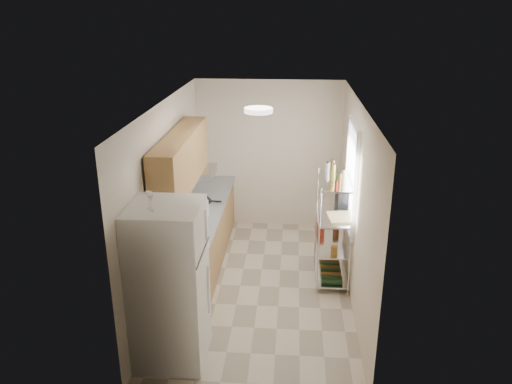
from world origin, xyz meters
TOP-DOWN VIEW (x-y plane):
  - room at (0.00, 0.00)m, footprint 2.52×4.42m
  - counter_run at (-0.92, 0.44)m, footprint 0.63×3.51m
  - upper_cabinets at (-1.05, 0.10)m, footprint 0.33×2.20m
  - range_hood at (-1.00, 0.90)m, footprint 0.50×0.60m
  - window at (1.23, 0.35)m, footprint 0.06×1.00m
  - bakers_rack at (1.00, 0.30)m, footprint 0.45×0.90m
  - ceiling_dome at (0.00, -0.30)m, footprint 0.34×0.34m
  - refrigerator at (-0.87, -1.56)m, footprint 0.75×0.75m
  - wine_glass_a at (-0.99, -1.65)m, footprint 0.06×0.06m
  - wine_glass_b at (-0.95, -1.71)m, footprint 0.06×0.06m
  - rice_cooker at (-0.90, 0.38)m, footprint 0.28×0.28m
  - frying_pan_large at (-1.00, 0.95)m, footprint 0.35×0.35m
  - frying_pan_small at (-0.91, 0.90)m, footprint 0.22×0.22m
  - cutting_board at (1.08, 0.17)m, footprint 0.36×0.44m
  - espresso_machine at (1.14, 0.58)m, footprint 0.18×0.25m
  - storage_bag at (0.86, 0.63)m, footprint 0.11×0.14m

SIDE VIEW (x-z plane):
  - counter_run at x=-0.92m, z-range 0.00..0.90m
  - storage_bag at x=0.86m, z-range 0.56..0.72m
  - refrigerator at x=-0.87m, z-range 0.00..1.83m
  - frying_pan_small at x=-0.91m, z-range 0.90..0.94m
  - frying_pan_large at x=-1.00m, z-range 0.90..0.95m
  - rice_cooker at x=-0.90m, z-range 0.90..1.13m
  - cutting_board at x=1.08m, z-range 1.01..1.04m
  - bakers_rack at x=1.00m, z-range 0.24..1.97m
  - espresso_machine at x=1.14m, z-range 1.01..1.28m
  - room at x=0.00m, z-range -0.01..2.61m
  - range_hood at x=-1.00m, z-range 1.33..1.45m
  - window at x=1.23m, z-range 0.82..2.28m
  - upper_cabinets at x=-1.05m, z-range 1.45..2.17m
  - wine_glass_b at x=-0.95m, z-range 1.83..2.00m
  - wine_glass_a at x=-0.99m, z-range 1.83..2.01m
  - ceiling_dome at x=0.00m, z-range 2.54..2.60m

